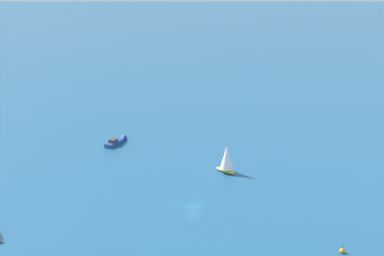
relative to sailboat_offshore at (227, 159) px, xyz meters
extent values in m
plane|color=#1E517A|center=(-20.51, 12.70, -3.99)|extent=(2000.00, 2000.00, 0.00)
ellipsoid|color=gold|center=(0.24, 0.17, -3.51)|extent=(6.61, 5.49, 0.95)
cylinder|color=#B2B2B7|center=(0.65, 0.47, 0.85)|extent=(0.14, 0.14, 7.79)
cone|color=white|center=(-0.03, -0.02, 0.46)|extent=(5.20, 5.20, 6.62)
cube|color=#23478C|center=(29.19, 30.50, -3.37)|extent=(7.82, 6.51, 1.25)
cone|color=#23478C|center=(33.10, 27.76, -3.37)|extent=(3.06, 3.19, 2.49)
cube|color=#38383D|center=(28.71, 30.83, -2.27)|extent=(3.38, 3.20, 0.94)
sphere|color=orange|center=(-46.07, -13.25, -3.60)|extent=(1.10, 1.10, 1.10)
cylinder|color=black|center=(-46.07, -13.25, -2.55)|extent=(0.08, 0.08, 1.00)
camera|label=1|loc=(-132.34, 30.75, 49.59)|focal=48.70mm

